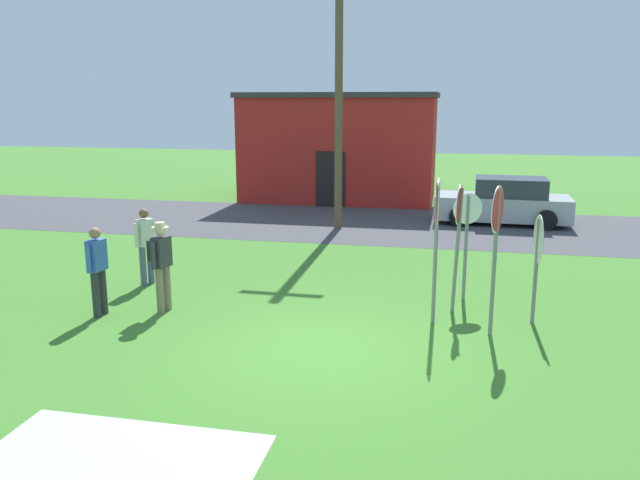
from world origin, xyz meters
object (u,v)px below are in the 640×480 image
utility_pole (339,84)px  person_in_blue (161,260)px  stop_sign_tallest (436,224)px  stop_sign_rear_left (496,234)px  stop_sign_leaning_left (538,250)px  parked_car_on_street (504,202)px  person_holding_notes (145,242)px  person_with_sunhat (97,266)px  stop_sign_leaning_right (458,226)px  stop_sign_nearest (467,230)px

utility_pole → person_in_blue: bearing=-102.3°
stop_sign_tallest → stop_sign_rear_left: stop_sign_tallest is taller
utility_pole → stop_sign_leaning_left: 9.77m
parked_car_on_street → person_holding_notes: 12.14m
stop_sign_leaning_left → person_with_sunhat: size_ratio=1.19×
utility_pole → stop_sign_leaning_right: size_ratio=3.45×
utility_pole → stop_sign_rear_left: 9.93m
stop_sign_tallest → person_with_sunhat: bearing=-171.7°
person_with_sunhat → stop_sign_rear_left: bearing=3.7°
stop_sign_rear_left → person_in_blue: (-6.10, 0.02, -0.78)m
stop_sign_rear_left → person_in_blue: bearing=179.8°
person_with_sunhat → person_in_blue: 1.15m
utility_pole → stop_sign_leaning_right: (3.63, -7.48, -2.76)m
stop_sign_tallest → stop_sign_nearest: size_ratio=1.21×
utility_pole → stop_sign_tallest: bearing=-68.3°
utility_pole → person_with_sunhat: size_ratio=5.04×
parked_car_on_street → stop_sign_rear_left: bearing=-95.0°
stop_sign_nearest → person_in_blue: (-5.66, -1.88, -0.45)m
person_in_blue → parked_car_on_street: bearing=56.4°
stop_sign_leaning_left → person_in_blue: stop_sign_leaning_left is taller
parked_car_on_street → person_in_blue: size_ratio=2.51×
person_in_blue → person_holding_notes: bearing=125.5°
stop_sign_tallest → person_holding_notes: stop_sign_tallest is taller
stop_sign_nearest → stop_sign_rear_left: bearing=-77.0°
utility_pole → stop_sign_leaning_left: utility_pole is taller
parked_car_on_street → person_with_sunhat: 13.70m
stop_sign_tallest → person_in_blue: size_ratio=1.53×
stop_sign_leaning_right → person_in_blue: (-5.49, -1.08, -0.68)m
parked_car_on_street → person_with_sunhat: bearing=-126.1°
person_with_sunhat → person_in_blue: person_in_blue is taller
person_in_blue → utility_pole: bearing=77.7°
stop_sign_tallest → person_holding_notes: 6.41m
stop_sign_tallest → person_with_sunhat: stop_sign_tallest is taller
parked_car_on_street → stop_sign_rear_left: (-0.93, -10.60, 1.10)m
stop_sign_leaning_left → stop_sign_leaning_right: stop_sign_leaning_right is taller
stop_sign_nearest → person_in_blue: 5.98m
utility_pole → parked_car_on_street: 6.70m
stop_sign_tallest → stop_sign_leaning_right: size_ratio=1.07×
person_with_sunhat → parked_car_on_street: bearing=53.9°
stop_sign_rear_left → person_with_sunhat: size_ratio=1.54×
stop_sign_leaning_right → parked_car_on_street: bearing=80.8°
stop_sign_tallest → stop_sign_leaning_right: bearing=60.0°
utility_pole → person_holding_notes: (-3.00, -6.96, -3.50)m
person_holding_notes → person_in_blue: 1.96m
person_holding_notes → stop_sign_leaning_left: bearing=-5.9°
stop_sign_nearest → stop_sign_rear_left: stop_sign_rear_left is taller
stop_sign_leaning_left → person_holding_notes: 8.08m
utility_pole → person_in_blue: utility_pole is taller
stop_sign_leaning_left → person_holding_notes: stop_sign_leaning_left is taller
stop_sign_leaning_left → person_holding_notes: (-8.02, 0.83, -0.42)m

